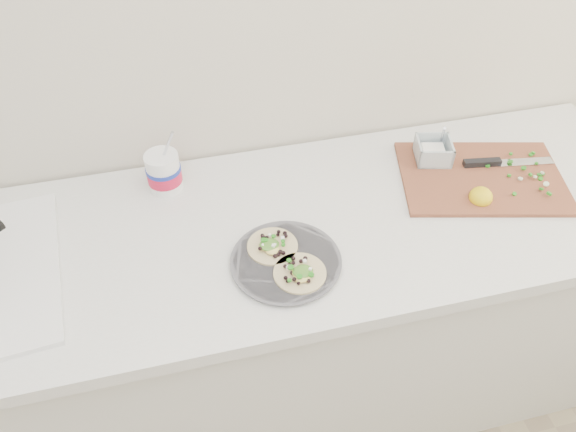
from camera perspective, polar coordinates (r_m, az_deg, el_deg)
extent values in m
cube|color=beige|center=(1.45, -10.29, 17.96)|extent=(3.50, 0.05, 2.60)
cube|color=silver|center=(1.80, -5.69, -12.05)|extent=(2.40, 0.62, 0.86)
cube|color=silver|center=(1.44, -6.80, -2.72)|extent=(2.44, 0.66, 0.04)
cylinder|color=#535259|center=(1.35, -0.22, -4.70)|extent=(0.25, 0.25, 0.01)
cylinder|color=#535259|center=(1.35, -0.22, -4.57)|extent=(0.27, 0.27, 0.00)
cylinder|color=white|center=(1.55, -12.51, 4.41)|extent=(0.09, 0.09, 0.11)
cylinder|color=red|center=(1.56, -12.47, 4.19)|extent=(0.09, 0.09, 0.04)
cylinder|color=#192D99|center=(1.55, -12.57, 4.71)|extent=(0.09, 0.09, 0.01)
cube|color=brown|center=(1.67, 19.05, 3.73)|extent=(0.51, 0.41, 0.01)
cube|color=white|center=(1.67, 14.51, 6.22)|extent=(0.06, 0.06, 0.03)
ellipsoid|color=yellow|center=(1.57, 19.06, 2.08)|extent=(0.06, 0.06, 0.05)
cube|color=silver|center=(1.75, 22.89, 5.08)|extent=(0.17, 0.06, 0.00)
cube|color=black|center=(1.70, 19.12, 5.15)|extent=(0.11, 0.04, 0.02)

